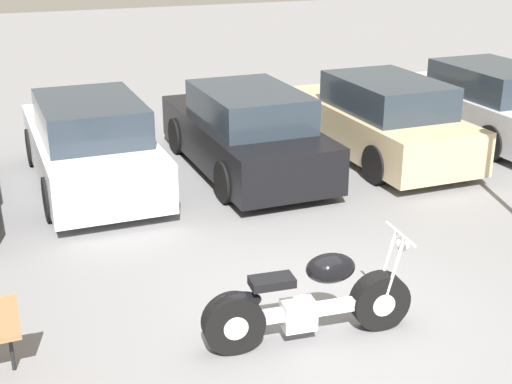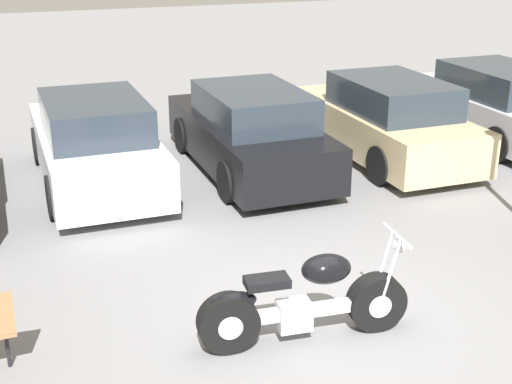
{
  "view_description": "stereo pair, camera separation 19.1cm",
  "coord_description": "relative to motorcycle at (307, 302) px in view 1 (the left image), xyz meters",
  "views": [
    {
      "loc": [
        -3.2,
        -6.0,
        4.03
      ],
      "look_at": [
        -0.11,
        1.77,
        0.85
      ],
      "focal_mm": 50.0,
      "sensor_mm": 36.0,
      "label": 1
    },
    {
      "loc": [
        -3.02,
        -6.07,
        4.03
      ],
      "look_at": [
        -0.11,
        1.77,
        0.85
      ],
      "focal_mm": 50.0,
      "sensor_mm": 36.0,
      "label": 2
    }
  ],
  "objects": [
    {
      "name": "parked_car_white",
      "position": [
        -1.25,
        5.45,
        0.26
      ],
      "size": [
        1.79,
        4.33,
        1.46
      ],
      "color": "white",
      "rests_on": "ground_plane"
    },
    {
      "name": "ground_plane",
      "position": [
        0.37,
        0.3,
        -0.42
      ],
      "size": [
        60.0,
        60.0,
        0.0
      ],
      "primitive_type": "plane",
      "color": "slate"
    },
    {
      "name": "motorcycle",
      "position": [
        0.0,
        0.0,
        0.0
      ],
      "size": [
        2.22,
        0.66,
        1.07
      ],
      "color": "black",
      "rests_on": "ground_plane"
    },
    {
      "name": "parked_car_champagne",
      "position": [
        3.87,
        5.07,
        0.26
      ],
      "size": [
        1.79,
        4.33,
        1.46
      ],
      "color": "#C6B284",
      "rests_on": "ground_plane"
    },
    {
      "name": "parked_car_black",
      "position": [
        1.31,
        5.19,
        0.26
      ],
      "size": [
        1.79,
        4.33,
        1.46
      ],
      "color": "black",
      "rests_on": "ground_plane"
    },
    {
      "name": "parked_car_silver",
      "position": [
        6.43,
        5.37,
        0.26
      ],
      "size": [
        1.79,
        4.33,
        1.46
      ],
      "color": "#BCBCC1",
      "rests_on": "ground_plane"
    }
  ]
}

